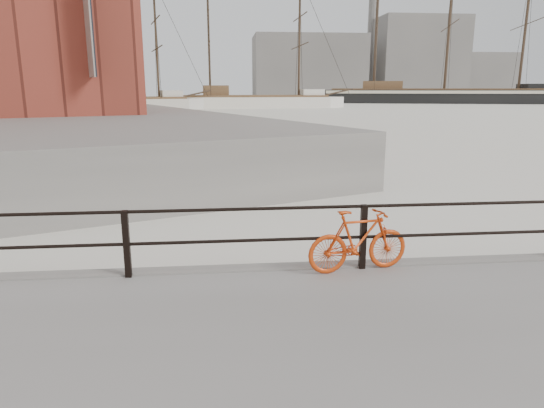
# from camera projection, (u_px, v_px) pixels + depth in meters

# --- Properties ---
(bicycle) EXTENTS (1.60, 0.50, 0.95)m
(bicycle) POSITION_uv_depth(u_px,v_px,m) (358.00, 241.00, 7.23)
(bicycle) COLOR red
(bicycle) RESTS_ON promenade
(barque_black) EXTENTS (66.81, 37.57, 35.71)m
(barque_black) POSITION_uv_depth(u_px,v_px,m) (443.00, 103.00, 101.60)
(barque_black) COLOR black
(barque_black) RESTS_ON ground
(schooner_mid) EXTENTS (31.79, 14.50, 22.28)m
(schooner_mid) POSITION_uv_depth(u_px,v_px,m) (255.00, 108.00, 77.91)
(schooner_mid) COLOR silver
(schooner_mid) RESTS_ON ground
(schooner_left) EXTENTS (28.73, 18.18, 19.98)m
(schooner_left) POSITION_uv_depth(u_px,v_px,m) (117.00, 110.00, 69.52)
(schooner_left) COLOR beige
(schooner_left) RESTS_ON ground
(workboat_far) EXTENTS (9.85, 3.54, 7.00)m
(workboat_far) POSITION_uv_depth(u_px,v_px,m) (3.00, 118.00, 50.37)
(workboat_far) COLOR black
(workboat_far) RESTS_ON ground
(industrial_west) EXTENTS (32.00, 18.00, 18.00)m
(industrial_west) POSITION_uv_depth(u_px,v_px,m) (308.00, 68.00, 143.35)
(industrial_west) COLOR gray
(industrial_west) RESTS_ON ground
(industrial_mid) EXTENTS (26.00, 20.00, 24.00)m
(industrial_mid) POSITION_uv_depth(u_px,v_px,m) (416.00, 59.00, 150.91)
(industrial_mid) COLOR gray
(industrial_mid) RESTS_ON ground
(industrial_east) EXTENTS (20.00, 16.00, 14.00)m
(industrial_east) POSITION_uv_depth(u_px,v_px,m) (477.00, 76.00, 159.16)
(industrial_east) COLOR gray
(industrial_east) RESTS_ON ground
(smokestack) EXTENTS (2.80, 2.80, 44.00)m
(smokestack) POSITION_uv_depth(u_px,v_px,m) (372.00, 26.00, 152.15)
(smokestack) COLOR gray
(smokestack) RESTS_ON ground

